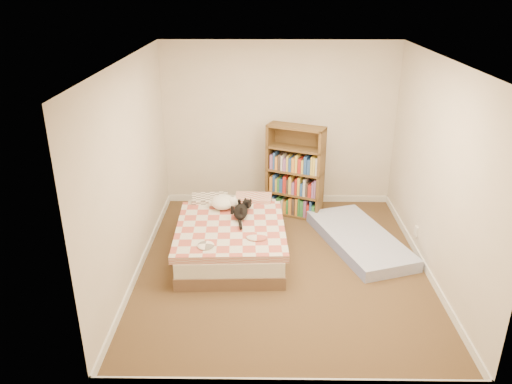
{
  "coord_description": "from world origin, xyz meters",
  "views": [
    {
      "loc": [
        -0.25,
        -5.32,
        3.27
      ],
      "look_at": [
        -0.33,
        0.3,
        0.88
      ],
      "focal_mm": 35.0,
      "sensor_mm": 36.0,
      "label": 1
    }
  ],
  "objects_px": {
    "floor_mattress": "(359,239)",
    "white_dog": "(224,202)",
    "bookshelf": "(294,182)",
    "black_cat": "(241,210)",
    "bed": "(231,235)"
  },
  "relations": [
    {
      "from": "black_cat",
      "to": "white_dog",
      "type": "xyz_separation_m",
      "value": [
        -0.24,
        0.21,
        0.02
      ]
    },
    {
      "from": "floor_mattress",
      "to": "white_dog",
      "type": "distance_m",
      "value": 1.88
    },
    {
      "from": "bookshelf",
      "to": "white_dog",
      "type": "height_order",
      "value": "bookshelf"
    },
    {
      "from": "bookshelf",
      "to": "black_cat",
      "type": "height_order",
      "value": "bookshelf"
    },
    {
      "from": "bed",
      "to": "black_cat",
      "type": "distance_m",
      "value": 0.35
    },
    {
      "from": "bed",
      "to": "bookshelf",
      "type": "relative_size",
      "value": 1.36
    },
    {
      "from": "bed",
      "to": "bookshelf",
      "type": "xyz_separation_m",
      "value": [
        0.88,
        1.14,
        0.3
      ]
    },
    {
      "from": "bed",
      "to": "black_cat",
      "type": "height_order",
      "value": "black_cat"
    },
    {
      "from": "bed",
      "to": "white_dog",
      "type": "height_order",
      "value": "white_dog"
    },
    {
      "from": "black_cat",
      "to": "floor_mattress",
      "type": "bearing_deg",
      "value": 20.63
    },
    {
      "from": "floor_mattress",
      "to": "white_dog",
      "type": "bearing_deg",
      "value": 155.84
    },
    {
      "from": "bed",
      "to": "white_dog",
      "type": "relative_size",
      "value": 4.07
    },
    {
      "from": "bed",
      "to": "floor_mattress",
      "type": "bearing_deg",
      "value": 3.97
    },
    {
      "from": "bookshelf",
      "to": "black_cat",
      "type": "relative_size",
      "value": 1.95
    },
    {
      "from": "bookshelf",
      "to": "white_dog",
      "type": "xyz_separation_m",
      "value": [
        -0.99,
        -0.77,
        0.01
      ]
    }
  ]
}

